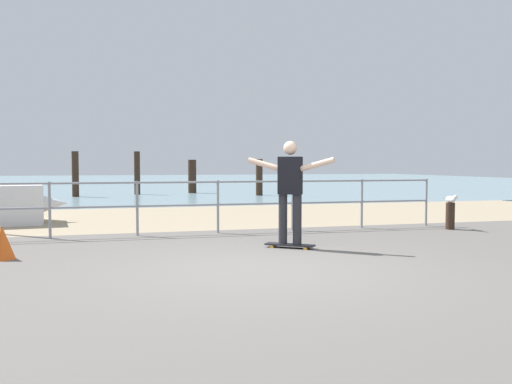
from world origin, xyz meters
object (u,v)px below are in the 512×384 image
object	(u,v)px
skateboard	(290,245)
seagull	(451,199)
traffic_cone	(2,243)
skateboarder	(290,186)
bollard_short	(450,216)

from	to	relation	value
skateboard	seagull	world-z (taller)	seagull
skateboard	traffic_cone	distance (m)	4.25
skateboarder	bollard_short	bearing A→B (deg)	19.86
seagull	skateboarder	bearing A→B (deg)	-160.34
seagull	bollard_short	bearing A→B (deg)	84.23
skateboarder	bollard_short	size ratio (longest dim) A/B	2.89
skateboard	seagull	distance (m)	4.26
skateboarder	traffic_cone	xyz separation A→B (m)	(-4.25, 0.09, -0.77)
skateboard	skateboarder	world-z (taller)	skateboarder
skateboard	bollard_short	world-z (taller)	bollard_short
bollard_short	seagull	bearing A→B (deg)	-95.77
skateboarder	seagull	size ratio (longest dim) A/B	3.38
skateboarder	seagull	xyz separation A→B (m)	(3.97, 1.42, -0.37)
bollard_short	skateboard	bearing A→B (deg)	-160.14
skateboard	skateboarder	distance (m)	0.95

